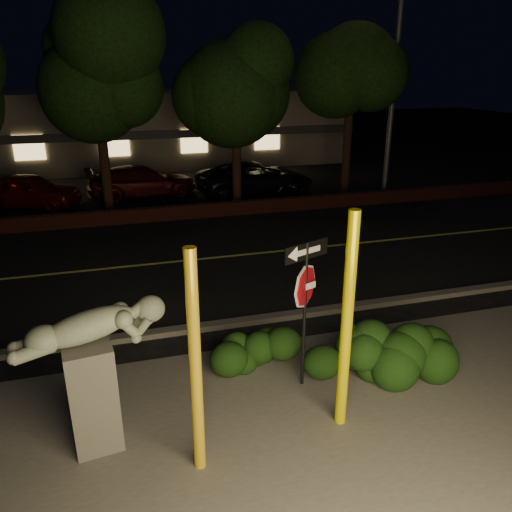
# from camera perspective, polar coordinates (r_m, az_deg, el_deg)

# --- Properties ---
(ground) EXTENTS (90.00, 90.00, 0.00)m
(ground) POSITION_cam_1_polar(r_m,az_deg,el_deg) (17.32, -7.96, 3.06)
(ground) COLOR black
(ground) RESTS_ON ground
(patio) EXTENTS (14.00, 6.00, 0.02)m
(patio) POSITION_cam_1_polar(r_m,az_deg,el_deg) (7.80, 5.20, -21.11)
(patio) COLOR #4C4944
(patio) RESTS_ON ground
(road) EXTENTS (80.00, 8.00, 0.01)m
(road) POSITION_cam_1_polar(r_m,az_deg,el_deg) (14.52, -6.17, -0.36)
(road) COLOR black
(road) RESTS_ON ground
(lane_marking) EXTENTS (80.00, 0.12, 0.00)m
(lane_marking) POSITION_cam_1_polar(r_m,az_deg,el_deg) (14.52, -6.18, -0.31)
(lane_marking) COLOR #C6BE4F
(lane_marking) RESTS_ON road
(curb) EXTENTS (80.00, 0.25, 0.12)m
(curb) POSITION_cam_1_polar(r_m,az_deg,el_deg) (10.84, -2.26, -7.61)
(curb) COLOR #4C4944
(curb) RESTS_ON ground
(brick_wall) EXTENTS (40.00, 0.35, 0.50)m
(brick_wall) POSITION_cam_1_polar(r_m,az_deg,el_deg) (18.49, -8.60, 4.97)
(brick_wall) COLOR #411815
(brick_wall) RESTS_ON ground
(parking_lot) EXTENTS (40.00, 12.00, 0.01)m
(parking_lot) POSITION_cam_1_polar(r_m,az_deg,el_deg) (24.05, -10.49, 7.92)
(parking_lot) COLOR black
(parking_lot) RESTS_ON ground
(building) EXTENTS (22.00, 10.20, 4.00)m
(building) POSITION_cam_1_polar(r_m,az_deg,el_deg) (31.60, -12.37, 14.47)
(building) COLOR #71675A
(building) RESTS_ON ground
(tree_far_b) EXTENTS (5.20, 5.20, 8.41)m
(tree_far_b) POSITION_cam_1_polar(r_m,az_deg,el_deg) (19.59, -18.27, 22.28)
(tree_far_b) COLOR black
(tree_far_b) RESTS_ON ground
(tree_far_c) EXTENTS (4.80, 4.80, 7.84)m
(tree_far_c) POSITION_cam_1_polar(r_m,az_deg,el_deg) (19.75, -2.41, 22.05)
(tree_far_c) COLOR black
(tree_far_c) RESTS_ON ground
(tree_far_d) EXTENTS (4.40, 4.40, 7.42)m
(tree_far_d) POSITION_cam_1_polar(r_m,az_deg,el_deg) (21.95, 10.95, 20.96)
(tree_far_d) COLOR black
(tree_far_d) RESTS_ON ground
(yellow_pole_left) EXTENTS (0.16, 0.16, 3.25)m
(yellow_pole_left) POSITION_cam_1_polar(r_m,az_deg,el_deg) (6.58, -6.94, -12.43)
(yellow_pole_left) COLOR gold
(yellow_pole_left) RESTS_ON ground
(yellow_pole_right) EXTENTS (0.17, 0.17, 3.44)m
(yellow_pole_right) POSITION_cam_1_polar(r_m,az_deg,el_deg) (7.40, 10.32, -7.71)
(yellow_pole_right) COLOR #E3D703
(yellow_pole_right) RESTS_ON ground
(signpost) EXTENTS (0.84, 0.35, 2.63)m
(signpost) POSITION_cam_1_polar(r_m,az_deg,el_deg) (8.14, 5.69, -3.53)
(signpost) COLOR black
(signpost) RESTS_ON ground
(sculpture) EXTENTS (2.09, 0.80, 2.23)m
(sculpture) POSITION_cam_1_polar(r_m,az_deg,el_deg) (7.42, -18.27, -11.53)
(sculpture) COLOR #4C4944
(sculpture) RESTS_ON ground
(hedge_center) EXTENTS (1.84, 1.22, 0.88)m
(hedge_center) POSITION_cam_1_polar(r_m,az_deg,el_deg) (9.30, 0.03, -10.08)
(hedge_center) COLOR black
(hedge_center) RESTS_ON ground
(hedge_right) EXTENTS (2.00, 1.31, 1.21)m
(hedge_right) POSITION_cam_1_polar(r_m,az_deg,el_deg) (8.87, 10.70, -10.88)
(hedge_right) COLOR black
(hedge_right) RESTS_ON ground
(hedge_far_right) EXTENTS (1.78, 1.48, 1.06)m
(hedge_far_right) POSITION_cam_1_polar(r_m,az_deg,el_deg) (9.38, 17.14, -10.19)
(hedge_far_right) COLOR black
(hedge_far_right) RESTS_ON ground
(streetlight) EXTENTS (1.66, 0.57, 11.13)m
(streetlight) POSITION_cam_1_polar(r_m,az_deg,el_deg) (22.58, 15.38, 23.67)
(streetlight) COLOR #535358
(streetlight) RESTS_ON ground
(parked_car_red) EXTENTS (4.31, 2.93, 1.36)m
(parked_car_red) POSITION_cam_1_polar(r_m,az_deg,el_deg) (21.70, -24.62, 6.83)
(parked_car_red) COLOR maroon
(parked_car_red) RESTS_ON ground
(parked_car_darkred) EXTENTS (4.73, 2.32, 1.32)m
(parked_car_darkred) POSITION_cam_1_polar(r_m,az_deg,el_deg) (21.97, -12.86, 8.30)
(parked_car_darkred) COLOR #3B0D0D
(parked_car_darkred) RESTS_ON ground
(parked_car_dark) EXTENTS (5.23, 2.74, 1.41)m
(parked_car_dark) POSITION_cam_1_polar(r_m,az_deg,el_deg) (21.88, -0.09, 8.87)
(parked_car_dark) COLOR black
(parked_car_dark) RESTS_ON ground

